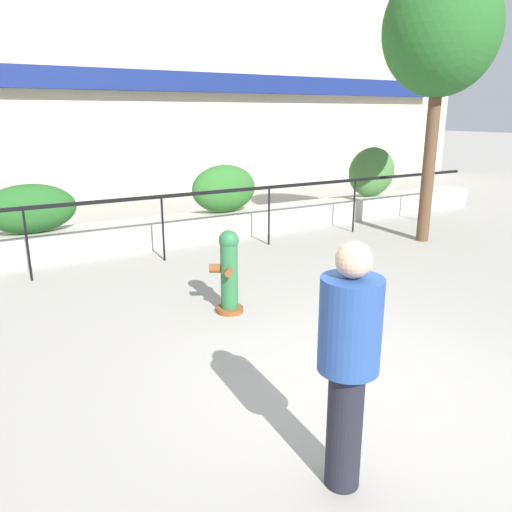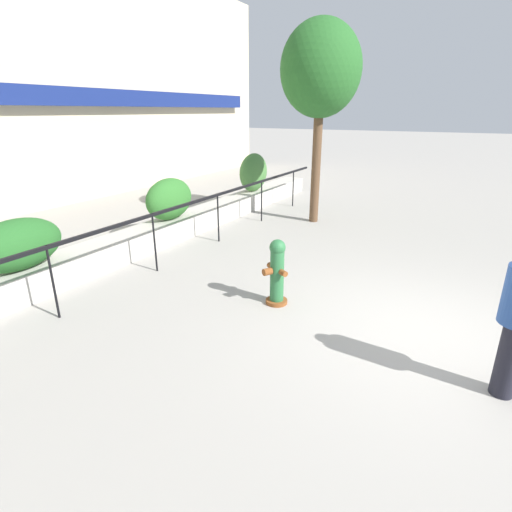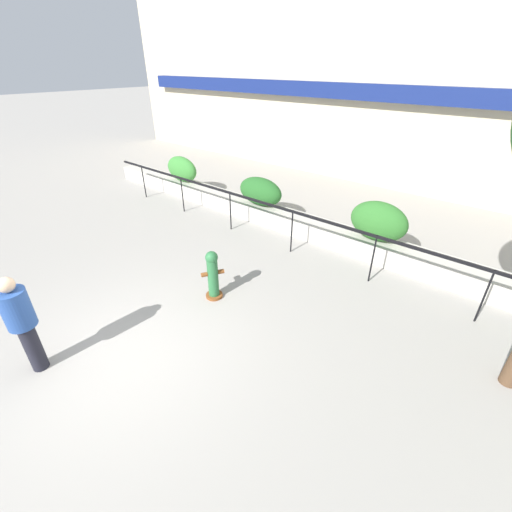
# 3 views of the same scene
# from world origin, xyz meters

# --- Properties ---
(ground_plane) EXTENTS (120.00, 120.00, 0.00)m
(ground_plane) POSITION_xyz_m (0.00, 0.00, 0.00)
(ground_plane) COLOR #9E9991
(planter_wall_low) EXTENTS (18.00, 0.70, 0.50)m
(planter_wall_low) POSITION_xyz_m (0.00, 6.00, 0.25)
(planter_wall_low) COLOR #B7B2A8
(planter_wall_low) RESTS_ON ground
(fence_railing_segment) EXTENTS (15.00, 0.05, 1.15)m
(fence_railing_segment) POSITION_xyz_m (-0.00, 4.90, 1.02)
(fence_railing_segment) COLOR black
(fence_railing_segment) RESTS_ON ground
(hedge_bush_1) EXTENTS (1.51, 0.70, 0.84)m
(hedge_bush_1) POSITION_xyz_m (-1.93, 6.00, 0.92)
(hedge_bush_1) COLOR #235B23
(hedge_bush_1) RESTS_ON planter_wall_low
(hedge_bush_2) EXTENTS (1.40, 0.70, 0.97)m
(hedge_bush_2) POSITION_xyz_m (1.75, 6.00, 0.98)
(hedge_bush_2) COLOR #2D6B28
(hedge_bush_2) RESTS_ON planter_wall_low
(hedge_bush_3) EXTENTS (1.38, 0.63, 1.19)m
(hedge_bush_3) POSITION_xyz_m (5.78, 6.00, 1.09)
(hedge_bush_3) COLOR #427538
(hedge_bush_3) RESTS_ON planter_wall_low
(fire_hydrant) EXTENTS (0.49, 0.48, 1.08)m
(fire_hydrant) POSITION_xyz_m (-0.11, 2.25, 0.55)
(fire_hydrant) COLOR brown
(fire_hydrant) RESTS_ON ground
(street_tree) EXTENTS (2.23, 2.00, 5.08)m
(street_tree) POSITION_xyz_m (4.98, 3.61, 3.88)
(street_tree) COLOR brown
(street_tree) RESTS_ON ground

